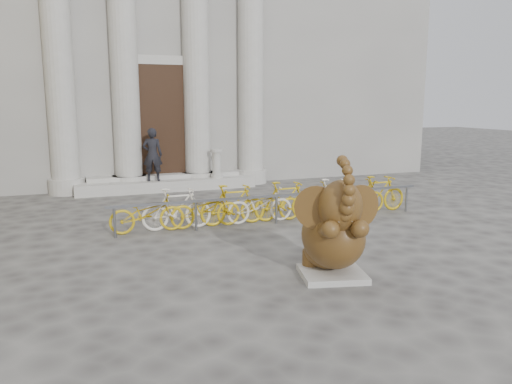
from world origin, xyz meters
name	(u,v)px	position (x,y,z in m)	size (l,w,h in m)	color
ground	(270,281)	(0.00, 0.00, 0.00)	(80.00, 80.00, 0.00)	#474442
classical_building	(138,29)	(0.00, 14.93, 5.98)	(22.00, 10.70, 12.00)	gray
entrance_steps	(167,184)	(0.00, 9.40, 0.18)	(6.00, 1.20, 0.36)	#A8A59E
elephant_statue	(334,234)	(1.07, -0.24, 0.78)	(1.39, 1.68, 2.13)	#A8A59E
bike_rack	(272,202)	(1.64, 3.92, 0.50)	(8.12, 0.53, 1.00)	slate
pedestrian	(152,155)	(-0.49, 9.17, 1.24)	(0.64, 0.42, 1.76)	black
balustrade_post	(217,165)	(1.69, 9.10, 0.82)	(0.41, 0.41, 1.00)	#A8A59E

